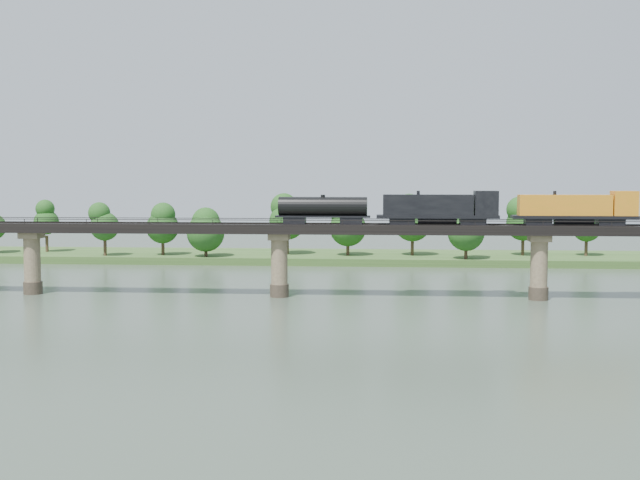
{
  "coord_description": "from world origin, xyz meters",
  "views": [
    {
      "loc": [
        16.15,
        -93.93,
        18.83
      ],
      "look_at": [
        6.41,
        30.0,
        9.0
      ],
      "focal_mm": 45.0,
      "sensor_mm": 36.0,
      "label": 1
    }
  ],
  "objects": [
    {
      "name": "far_bank",
      "position": [
        0.0,
        85.0,
        0.8
      ],
      "size": [
        300.0,
        24.0,
        1.6
      ],
      "primitive_type": "cube",
      "color": "#305120",
      "rests_on": "ground"
    },
    {
      "name": "far_treeline",
      "position": [
        -8.21,
        80.52,
        8.83
      ],
      "size": [
        289.06,
        17.54,
        13.6
      ],
      "color": "#382619",
      "rests_on": "far_bank"
    },
    {
      "name": "bridge_superstructure",
      "position": [
        0.0,
        30.0,
        11.79
      ],
      "size": [
        220.0,
        4.9,
        0.75
      ],
      "color": "black",
      "rests_on": "bridge"
    },
    {
      "name": "bridge",
      "position": [
        0.0,
        30.0,
        5.46
      ],
      "size": [
        236.0,
        30.0,
        11.5
      ],
      "color": "#473A2D",
      "rests_on": "ground"
    },
    {
      "name": "freight_train",
      "position": [
        38.37,
        30.0,
        13.98
      ],
      "size": [
        75.43,
        2.94,
        5.19
      ],
      "color": "black",
      "rests_on": "bridge"
    },
    {
      "name": "ground",
      "position": [
        0.0,
        0.0,
        0.0
      ],
      "size": [
        400.0,
        400.0,
        0.0
      ],
      "primitive_type": "plane",
      "color": "#344335",
      "rests_on": "ground"
    }
  ]
}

